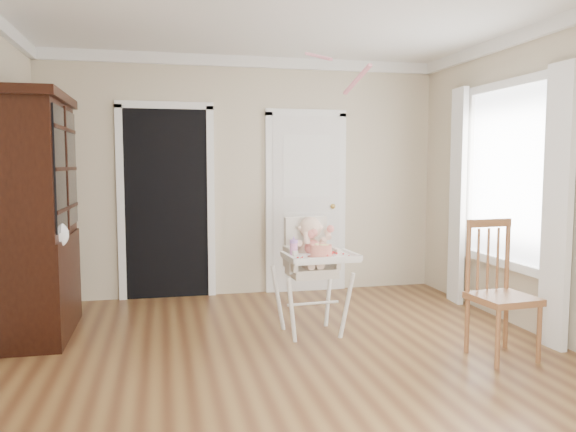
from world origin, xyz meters
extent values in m
plane|color=#56341D|center=(0.00, 0.00, 0.00)|extent=(5.00, 5.00, 0.00)
plane|color=#C3B698|center=(0.00, 2.50, 1.35)|extent=(4.50, 0.00, 4.50)
plane|color=#C3B698|center=(2.25, 0.00, 1.35)|extent=(0.00, 5.00, 5.00)
cube|color=black|center=(-0.90, 2.48, 1.05)|extent=(0.90, 0.03, 2.10)
cube|color=white|center=(-1.39, 2.48, 1.05)|extent=(0.08, 0.05, 2.18)
cube|color=white|center=(-0.41, 2.48, 1.05)|extent=(0.08, 0.05, 2.18)
cube|color=white|center=(-0.90, 2.48, 2.14)|extent=(1.06, 0.05, 0.08)
cube|color=white|center=(0.70, 2.48, 1.02)|extent=(0.80, 0.05, 2.05)
cube|color=white|center=(0.26, 2.48, 1.02)|extent=(0.08, 0.05, 2.13)
cube|color=white|center=(1.14, 2.48, 1.02)|extent=(0.08, 0.05, 2.13)
sphere|color=gold|center=(1.02, 2.44, 1.00)|extent=(0.06, 0.06, 0.06)
cube|color=white|center=(2.23, 0.80, 1.40)|extent=(0.02, 1.20, 1.60)
cube|color=white|center=(2.21, 0.80, 2.24)|extent=(0.06, 1.36, 0.08)
cube|color=white|center=(2.15, 0.02, 1.15)|extent=(0.08, 0.28, 2.30)
cube|color=white|center=(2.15, 1.58, 1.15)|extent=(0.08, 0.28, 2.30)
cylinder|color=white|center=(0.09, 0.57, 0.28)|extent=(0.12, 0.13, 0.61)
cylinder|color=white|center=(0.57, 0.60, 0.28)|extent=(0.13, 0.12, 0.61)
cylinder|color=white|center=(0.06, 1.02, 0.28)|extent=(0.13, 0.12, 0.61)
cylinder|color=white|center=(0.55, 1.05, 0.28)|extent=(0.12, 0.13, 0.61)
cylinder|color=white|center=(0.32, 0.76, 0.28)|extent=(0.47, 0.05, 0.02)
cube|color=beige|center=(0.32, 0.81, 0.56)|extent=(0.41, 0.39, 0.08)
cube|color=beige|center=(0.13, 0.80, 0.68)|extent=(0.06, 0.35, 0.18)
cube|color=beige|center=(0.51, 0.82, 0.68)|extent=(0.06, 0.35, 0.18)
cube|color=beige|center=(0.31, 0.98, 0.80)|extent=(0.39, 0.08, 0.45)
cube|color=white|center=(0.33, 0.57, 0.72)|extent=(0.59, 0.44, 0.03)
cube|color=white|center=(0.34, 0.37, 0.74)|extent=(0.57, 0.06, 0.04)
ellipsoid|color=beige|center=(0.32, 0.84, 0.71)|extent=(0.24, 0.19, 0.28)
sphere|color=beige|center=(0.32, 0.84, 0.94)|extent=(0.21, 0.21, 0.20)
sphere|color=red|center=(0.32, 0.78, 0.77)|extent=(0.14, 0.14, 0.14)
sphere|color=red|center=(0.30, 0.75, 0.89)|extent=(0.07, 0.07, 0.07)
sphere|color=red|center=(0.48, 0.77, 0.94)|extent=(0.07, 0.07, 0.07)
cylinder|color=silver|center=(0.32, 0.53, 0.73)|extent=(0.23, 0.23, 0.01)
cylinder|color=#D32545|center=(0.32, 0.53, 0.79)|extent=(0.18, 0.18, 0.10)
cylinder|color=#F2E08C|center=(0.35, 0.51, 0.83)|extent=(0.08, 0.08, 0.02)
cylinder|color=#D381BB|center=(0.13, 0.69, 0.78)|extent=(0.06, 0.06, 0.10)
cylinder|color=#A06CBE|center=(0.13, 0.69, 0.85)|extent=(0.07, 0.07, 0.03)
cone|color=#A06CBE|center=(0.13, 0.69, 0.88)|extent=(0.02, 0.02, 0.04)
cube|color=black|center=(-1.99, 1.30, 0.44)|extent=(0.49, 1.17, 0.87)
cube|color=black|center=(-1.99, 1.30, 1.46)|extent=(0.45, 1.17, 1.17)
cube|color=black|center=(-1.76, 1.01, 1.46)|extent=(0.02, 0.51, 1.02)
cube|color=black|center=(-1.76, 1.59, 1.46)|extent=(0.02, 0.51, 1.02)
cube|color=black|center=(-1.99, 1.30, 2.06)|extent=(0.52, 1.24, 0.08)
ellipsoid|color=white|center=(-1.80, 0.96, 0.92)|extent=(0.19, 0.16, 0.21)
cube|color=brown|center=(1.60, -0.11, 0.46)|extent=(0.47, 0.47, 0.05)
cylinder|color=brown|center=(1.43, -0.31, 0.23)|extent=(0.04, 0.04, 0.46)
cylinder|color=brown|center=(1.80, -0.28, 0.23)|extent=(0.04, 0.04, 0.46)
cylinder|color=brown|center=(1.40, 0.06, 0.23)|extent=(0.04, 0.04, 0.46)
cylinder|color=brown|center=(1.77, 0.09, 0.23)|extent=(0.04, 0.04, 0.46)
cylinder|color=brown|center=(1.40, 0.07, 0.76)|extent=(0.04, 0.04, 0.60)
cylinder|color=brown|center=(1.77, 0.10, 0.76)|extent=(0.04, 0.04, 0.60)
cube|color=brown|center=(1.58, 0.08, 1.03)|extent=(0.39, 0.08, 0.06)
camera|label=1|loc=(-0.95, -3.88, 1.50)|focal=35.00mm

